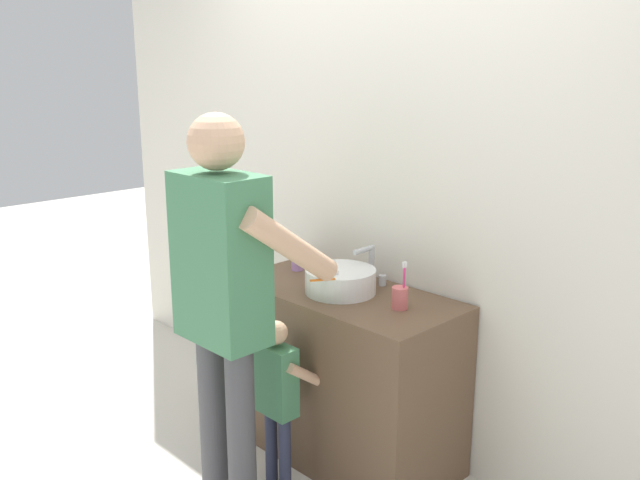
% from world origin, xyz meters
% --- Properties ---
extents(ground_plane, '(14.00, 14.00, 0.00)m').
position_xyz_m(ground_plane, '(0.00, 0.00, 0.00)').
color(ground_plane, silver).
extents(back_wall, '(4.40, 0.08, 2.70)m').
position_xyz_m(back_wall, '(0.00, 0.62, 1.35)').
color(back_wall, silver).
rests_on(back_wall, ground).
extents(vanity_cabinet, '(1.10, 0.54, 0.82)m').
position_xyz_m(vanity_cabinet, '(0.00, 0.30, 0.41)').
color(vanity_cabinet, brown).
rests_on(vanity_cabinet, ground).
extents(sink_basin, '(0.32, 0.32, 0.11)m').
position_xyz_m(sink_basin, '(0.00, 0.28, 0.88)').
color(sink_basin, white).
rests_on(sink_basin, vanity_cabinet).
extents(faucet, '(0.18, 0.14, 0.18)m').
position_xyz_m(faucet, '(0.00, 0.48, 0.90)').
color(faucet, '#B7BABF').
rests_on(faucet, vanity_cabinet).
extents(toothbrush_cup, '(0.07, 0.07, 0.21)m').
position_xyz_m(toothbrush_cup, '(0.32, 0.31, 0.87)').
color(toothbrush_cup, '#D86666').
rests_on(toothbrush_cup, vanity_cabinet).
extents(soap_bottle, '(0.06, 0.06, 0.16)m').
position_xyz_m(soap_bottle, '(-0.39, 0.37, 0.89)').
color(soap_bottle, '#B27FC6').
rests_on(soap_bottle, vanity_cabinet).
extents(child_toddler, '(0.24, 0.24, 0.79)m').
position_xyz_m(child_toddler, '(0.00, -0.10, 0.47)').
color(child_toddler, '#2D334C').
rests_on(child_toddler, ground).
extents(adult_parent, '(0.52, 0.55, 1.67)m').
position_xyz_m(adult_parent, '(-0.04, -0.33, 1.00)').
color(adult_parent, '#47474C').
rests_on(adult_parent, ground).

